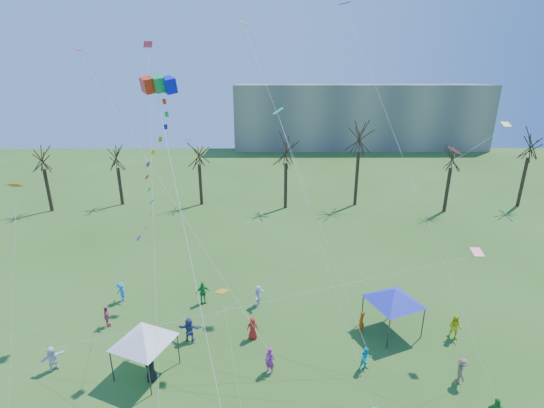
{
  "coord_description": "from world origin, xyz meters",
  "views": [
    {
      "loc": [
        0.27,
        -12.85,
        17.08
      ],
      "look_at": [
        0.36,
        5.0,
        11.0
      ],
      "focal_mm": 25.0,
      "sensor_mm": 36.0,
      "label": 1
    }
  ],
  "objects_px": {
    "big_box_kite": "(158,174)",
    "canopy_tent_blue": "(394,296)",
    "canopy_tent_white": "(143,336)",
    "distant_building": "(358,116)"
  },
  "relations": [
    {
      "from": "big_box_kite",
      "to": "canopy_tent_blue",
      "type": "bearing_deg",
      "value": 7.83
    },
    {
      "from": "canopy_tent_blue",
      "to": "canopy_tent_white",
      "type": "bearing_deg",
      "value": -166.28
    },
    {
      "from": "big_box_kite",
      "to": "canopy_tent_blue",
      "type": "distance_m",
      "value": 17.38
    },
    {
      "from": "canopy_tent_blue",
      "to": "distant_building",
      "type": "bearing_deg",
      "value": 79.63
    },
    {
      "from": "distant_building",
      "to": "big_box_kite",
      "type": "distance_m",
      "value": 79.66
    },
    {
      "from": "canopy_tent_white",
      "to": "distant_building",
      "type": "bearing_deg",
      "value": 69.08
    },
    {
      "from": "big_box_kite",
      "to": "canopy_tent_blue",
      "type": "relative_size",
      "value": 4.47
    },
    {
      "from": "big_box_kite",
      "to": "canopy_tent_white",
      "type": "xyz_separation_m",
      "value": [
        -1.24,
        -1.87,
        -9.25
      ]
    },
    {
      "from": "distant_building",
      "to": "canopy_tent_white",
      "type": "distance_m",
      "value": 81.87
    },
    {
      "from": "big_box_kite",
      "to": "canopy_tent_white",
      "type": "bearing_deg",
      "value": -123.63
    }
  ]
}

